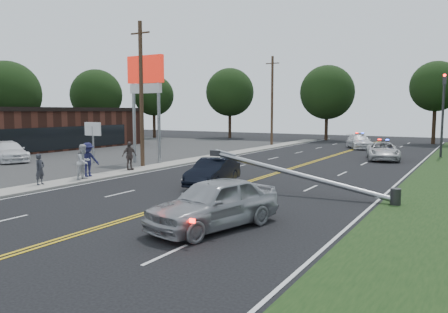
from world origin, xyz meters
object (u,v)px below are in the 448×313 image
Objects in this scene: small_sign at (93,132)px; utility_pole_mid at (141,94)px; pylon_sign at (146,83)px; utility_pole_far at (272,101)px; bystander_a at (40,169)px; fallen_streetlight at (307,176)px; parked_car at (9,152)px; waiting_sedan at (214,203)px; emergency_a at (383,151)px; emergency_b at (359,142)px; bystander_d at (129,156)px; traffic_signal at (443,108)px; crashed_sedan at (213,172)px; bystander_b at (84,162)px; bystander_c at (88,160)px.

small_sign is 5.53m from utility_pole_mid.
utility_pole_far is at bearing 86.28° from pylon_sign.
fallen_streetlight is at bearing -82.42° from bystander_a.
waiting_sedan is at bearing -88.38° from parked_car.
emergency_a is at bearing -31.94° from utility_pole_far.
bystander_a is (-8.87, -32.06, 0.20)m from emergency_b.
fallen_streetlight is at bearing -87.94° from bystander_d.
traffic_signal is 1.60× the size of crashed_sedan.
emergency_a is at bearing 36.33° from small_sign.
utility_pole_mid is at bearing -8.78° from bystander_a.
bystander_b is at bearing -169.50° from fallen_streetlight.
fallen_streetlight reaches higher than waiting_sedan.
utility_pole_far is 2.00× the size of emergency_b.
emergency_a is at bearing -42.90° from bystander_a.
emergency_a is 20.25m from bystander_d.
parked_car is at bearing -155.31° from emergency_b.
utility_pole_mid is 6.17× the size of bystander_a.
crashed_sedan is (-5.24, 0.20, -0.19)m from fallen_streetlight.
bystander_b is (-12.25, -2.27, 0.19)m from fallen_streetlight.
emergency_b is at bearing 78.43° from crashed_sedan.
small_sign reaches higher than waiting_sedan.
crashed_sedan is 2.38× the size of bystander_d.
traffic_signal is 4.35× the size of bystander_a.
waiting_sedan is (12.59, -32.95, -4.23)m from utility_pole_far.
bystander_b reaches higher than parked_car.
bystander_d is at bearing -13.39° from bystander_a.
small_sign is at bearing 61.38° from bystander_c.
traffic_signal reaches higher than bystander_c.
utility_pole_mid is 7.51m from bystander_b.
utility_pole_far is 27.41m from crashed_sedan.
utility_pole_far is at bearing -11.46° from bystander_a.
traffic_signal is at bearing 38.90° from small_sign.
small_sign is 10.31m from bystander_a.
utility_pole_mid reaches higher than fallen_streetlight.
traffic_signal is 1.41× the size of waiting_sedan.
bystander_c reaches higher than waiting_sedan.
utility_pole_far is 1.99× the size of waiting_sedan.
utility_pole_far reaches higher than crashed_sedan.
bystander_c is at bearing -139.01° from emergency_a.
small_sign is 0.33× the size of fallen_streetlight.
small_sign is at bearing 19.18° from bystander_a.
emergency_a is (13.59, 13.53, -4.38)m from utility_pole_mid.
waiting_sedan is at bearing -69.09° from utility_pole_far.
bystander_c is at bearing -133.46° from emergency_b.
crashed_sedan is at bearing -69.69° from bystander_a.
traffic_signal reaches higher than bystander_a.
waiting_sedan is 12.37m from bystander_b.
bystander_a is (0.57, -30.69, -4.15)m from utility_pole_far.
crashed_sedan is (12.94, -3.80, -1.61)m from small_sign.
emergency_a is (5.45, 17.33, -0.02)m from crashed_sedan.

